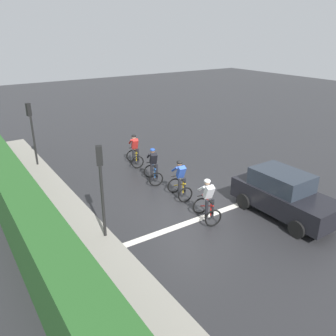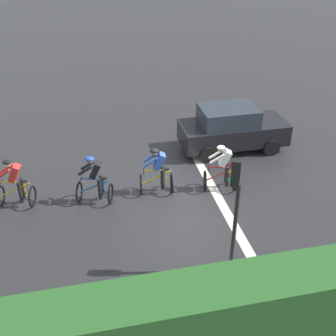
# 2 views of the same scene
# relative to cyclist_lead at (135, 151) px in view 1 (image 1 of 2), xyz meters

# --- Properties ---
(ground_plane) EXTENTS (80.00, 80.00, 0.00)m
(ground_plane) POSITION_rel_cyclist_lead_xyz_m (-0.40, -5.38, -0.80)
(ground_plane) COLOR #28282B
(sidewalk_kerb) EXTENTS (2.80, 22.52, 0.12)m
(sidewalk_kerb) POSITION_rel_cyclist_lead_xyz_m (-5.36, -3.38, -0.74)
(sidewalk_kerb) COLOR gray
(sidewalk_kerb) RESTS_ON ground
(stone_wall_low) EXTENTS (0.44, 22.52, 0.54)m
(stone_wall_low) POSITION_rel_cyclist_lead_xyz_m (-6.26, -3.38, -0.53)
(stone_wall_low) COLOR gray
(stone_wall_low) RESTS_ON ground
(hedge_wall) EXTENTS (1.10, 22.52, 2.21)m
(hedge_wall) POSITION_rel_cyclist_lead_xyz_m (-6.56, -3.38, 0.31)
(hedge_wall) COLOR #265623
(hedge_wall) RESTS_ON ground
(road_marking_stop_line) EXTENTS (7.00, 0.30, 0.01)m
(road_marking_stop_line) POSITION_rel_cyclist_lead_xyz_m (-0.40, -6.35, -0.79)
(road_marking_stop_line) COLOR silver
(road_marking_stop_line) RESTS_ON ground
(cyclist_lead) EXTENTS (0.91, 1.21, 1.66)m
(cyclist_lead) POSITION_rel_cyclist_lead_xyz_m (0.00, 0.00, 0.00)
(cyclist_lead) COLOR black
(cyclist_lead) RESTS_ON ground
(cyclist_second) EXTENTS (0.96, 1.23, 1.66)m
(cyclist_second) POSITION_rel_cyclist_lead_xyz_m (-0.35, -2.44, 0.00)
(cyclist_second) COLOR black
(cyclist_second) RESTS_ON ground
(cyclist_mid) EXTENTS (0.83, 1.17, 1.66)m
(cyclist_mid) POSITION_rel_cyclist_lead_xyz_m (-0.25, -4.46, 0.00)
(cyclist_mid) COLOR black
(cyclist_mid) RESTS_ON ground
(cyclist_fourth) EXTENTS (0.89, 1.20, 1.66)m
(cyclist_fourth) POSITION_rel_cyclist_lead_xyz_m (-0.51, -6.59, 0.00)
(cyclist_fourth) COLOR black
(cyclist_fourth) RESTS_ON ground
(car_black) EXTENTS (1.90, 4.11, 1.76)m
(car_black) POSITION_rel_cyclist_lead_xyz_m (2.17, -7.88, 0.08)
(car_black) COLOR black
(car_black) RESTS_ON ground
(traffic_light_near_crossing) EXTENTS (0.26, 0.30, 3.34)m
(traffic_light_near_crossing) POSITION_rel_cyclist_lead_xyz_m (-4.20, -5.54, 1.43)
(traffic_light_near_crossing) COLOR black
(traffic_light_near_crossing) RESTS_ON ground
(traffic_light_far_junction) EXTENTS (0.24, 0.31, 3.34)m
(traffic_light_far_junction) POSITION_rel_cyclist_lead_xyz_m (-4.40, 2.77, 1.43)
(traffic_light_far_junction) COLOR black
(traffic_light_far_junction) RESTS_ON ground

